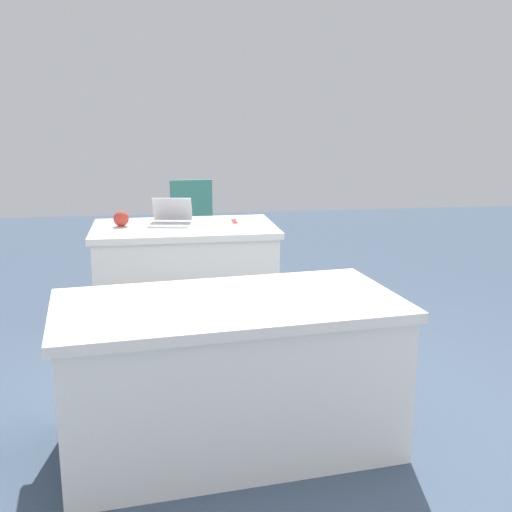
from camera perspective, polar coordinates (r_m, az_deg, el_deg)
The scene contains 7 objects.
ground_plane at distance 3.45m, azimuth 3.86°, elevation -15.29°, with size 14.40×14.40×0.00m, color #3D4C60.
table_foreground at distance 5.06m, azimuth -6.43°, elevation -1.42°, with size 1.44×0.89×0.75m.
table_mid_right at distance 3.14m, azimuth -2.44°, elevation -10.56°, with size 1.73×1.02×0.75m.
chair_tucked_right at distance 6.49m, azimuth -5.94°, elevation 3.41°, with size 0.46×0.46×0.96m.
laptop_silver at distance 5.03m, azimuth -7.75°, elevation 3.26°, with size 0.36×0.34×0.21m.
yarn_ball at distance 5.02m, azimuth -12.12°, elevation 3.32°, with size 0.12×0.12×0.12m, color #B2382D.
scissors_red at distance 5.13m, azimuth -1.98°, elevation 3.17°, with size 0.18×0.04×0.01m, color red.
Camera 1 is at (0.69, 2.96, 1.64)m, focal length 44.15 mm.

